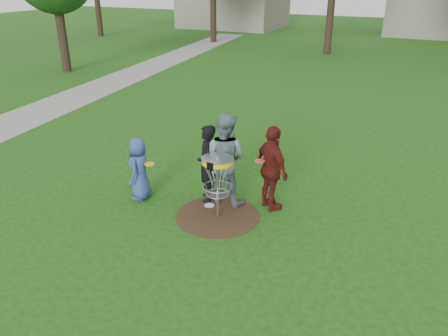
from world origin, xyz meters
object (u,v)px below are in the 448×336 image
at_px(player_black, 207,164).
at_px(player_maroon, 272,169).
at_px(player_grey, 225,159).
at_px(disc_golf_basket, 218,173).
at_px(player_blue, 139,169).

height_order(player_black, player_maroon, player_maroon).
xyz_separation_m(player_black, player_maroon, (1.43, 0.24, 0.06)).
xyz_separation_m(player_grey, disc_golf_basket, (0.17, -0.68, -0.01)).
bearing_deg(player_blue, player_black, 100.18).
distance_m(player_blue, disc_golf_basket, 1.99).
height_order(player_maroon, disc_golf_basket, player_maroon).
bearing_deg(player_maroon, player_blue, 54.29).
distance_m(player_black, player_maroon, 1.45).
bearing_deg(disc_golf_basket, player_blue, -179.79).
xyz_separation_m(player_maroon, disc_golf_basket, (-0.87, -0.83, 0.08)).
bearing_deg(player_maroon, player_grey, 45.72).
bearing_deg(player_grey, player_black, 13.74).
height_order(player_blue, player_maroon, player_maroon).
bearing_deg(disc_golf_basket, player_grey, 104.34).
relative_size(player_grey, player_maroon, 1.10).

